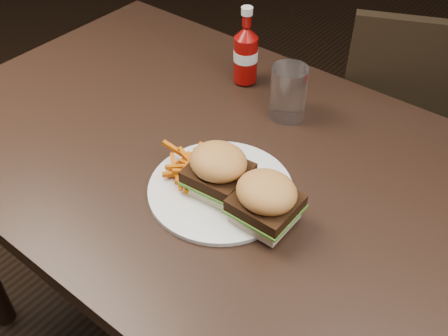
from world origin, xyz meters
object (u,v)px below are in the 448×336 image
Objects in this scene: dining_table at (204,152)px; ketchup_bottle at (246,59)px; plate at (221,189)px; chair_far at (405,139)px; tumbler at (288,94)px.

ketchup_bottle is (-0.08, 0.24, 0.08)m from dining_table.
plate is at bearing -60.02° from ketchup_bottle.
ketchup_bottle is (-0.19, 0.33, 0.06)m from plate.
chair_far is at bearing 83.17° from plate.
plate is at bearing -82.36° from tumbler.
tumbler is (-0.04, 0.28, 0.05)m from plate.
tumbler reaches higher than chair_far.
plate reaches higher than chair_far.
dining_table is 0.27m from ketchup_bottle.
plate is at bearing 59.00° from chair_far.
dining_table is 9.76× the size of tumbler.
plate is 0.28m from tumbler.
chair_far is (0.20, 0.70, -0.30)m from dining_table.
ketchup_bottle is at bearing 161.52° from tumbler.
plate is (0.11, -0.08, 0.03)m from dining_table.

